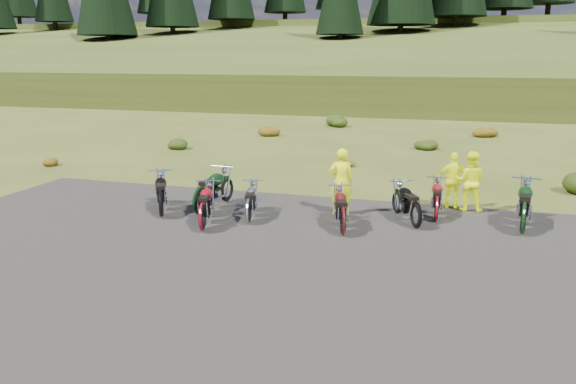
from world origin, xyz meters
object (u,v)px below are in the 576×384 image
(motorcycle_3, at_px, (249,224))
(person_middle, at_px, (341,183))
(motorcycle_0, at_px, (162,218))
(motorcycle_7, at_px, (522,235))

(motorcycle_3, distance_m, person_middle, 2.88)
(motorcycle_0, relative_size, person_middle, 1.14)
(motorcycle_7, bearing_deg, motorcycle_0, 103.83)
(motorcycle_0, bearing_deg, motorcycle_7, -110.37)
(motorcycle_0, xyz_separation_m, motorcycle_7, (9.57, 1.26, 0.00))
(motorcycle_3, height_order, motorcycle_7, motorcycle_7)
(motorcycle_0, distance_m, motorcycle_7, 9.65)
(person_middle, bearing_deg, motorcycle_7, 157.11)
(motorcycle_3, bearing_deg, person_middle, -67.76)
(motorcycle_3, distance_m, motorcycle_7, 7.10)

